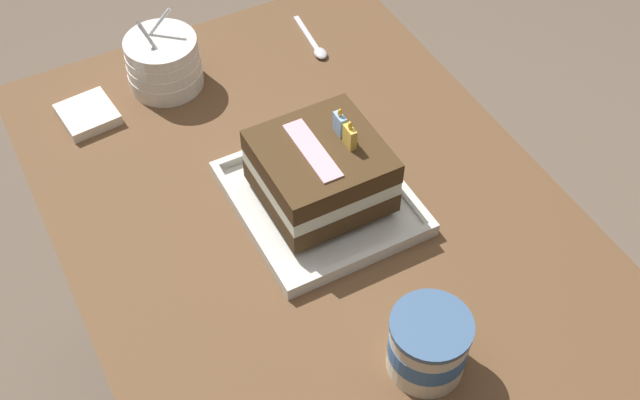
# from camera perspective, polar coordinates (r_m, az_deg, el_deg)

# --- Properties ---
(dining_table) EXTENTS (1.09, 0.75, 0.75)m
(dining_table) POSITION_cam_1_polar(r_m,az_deg,el_deg) (1.35, -0.04, -4.69)
(dining_table) COLOR brown
(dining_table) RESTS_ON ground_plane
(foil_tray) EXTENTS (0.28, 0.25, 0.02)m
(foil_tray) POSITION_cam_1_polar(r_m,az_deg,el_deg) (1.28, 0.04, 0.00)
(foil_tray) COLOR silver
(foil_tray) RESTS_ON dining_table
(birthday_cake) EXTENTS (0.18, 0.18, 0.15)m
(birthday_cake) POSITION_cam_1_polar(r_m,az_deg,el_deg) (1.23, 0.05, 2.04)
(birthday_cake) COLOR #422D16
(birthday_cake) RESTS_ON foil_tray
(bowl_stack) EXTENTS (0.13, 0.13, 0.14)m
(bowl_stack) POSITION_cam_1_polar(r_m,az_deg,el_deg) (1.48, -10.79, 9.33)
(bowl_stack) COLOR white
(bowl_stack) RESTS_ON dining_table
(ice_cream_tub) EXTENTS (0.11, 0.11, 0.10)m
(ice_cream_tub) POSITION_cam_1_polar(r_m,az_deg,el_deg) (1.09, 7.50, -9.90)
(ice_cream_tub) COLOR silver
(ice_cream_tub) RESTS_ON dining_table
(serving_spoon_near_tray) EXTENTS (0.14, 0.03, 0.01)m
(serving_spoon_near_tray) POSITION_cam_1_polar(r_m,az_deg,el_deg) (1.56, -0.24, 10.51)
(serving_spoon_near_tray) COLOR silver
(serving_spoon_near_tray) RESTS_ON dining_table
(napkin_pile) EXTENTS (0.10, 0.10, 0.02)m
(napkin_pile) POSITION_cam_1_polar(r_m,az_deg,el_deg) (1.47, -15.78, 5.72)
(napkin_pile) COLOR silver
(napkin_pile) RESTS_ON dining_table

